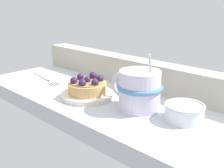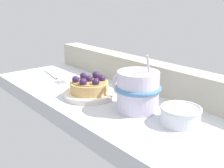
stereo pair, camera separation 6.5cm
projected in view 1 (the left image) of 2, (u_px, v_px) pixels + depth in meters
The scene contains 7 objects.
ground_plane at pixel (109, 104), 71.30cm from camera, with size 78.06×30.09×4.11cm, color silver.
window_rail_back at pixel (139, 73), 77.91cm from camera, with size 76.50×5.66×7.45cm, color #B2AD99.
dessert_plate at pixel (88, 95), 69.76cm from camera, with size 13.02×13.02×1.19cm.
raspberry_tart at pixel (88, 86), 69.06cm from camera, with size 9.57×9.57×4.50cm.
coffee_mug at pixel (139, 90), 61.57cm from camera, with size 13.58×10.26×12.71cm.
dessert_fork at pixel (45, 78), 85.36cm from camera, with size 17.27×4.64×0.60cm.
sugar_bowl at pixel (184, 112), 56.46cm from camera, with size 8.26×8.26×3.49cm.
Camera 1 is at (47.02, -47.03, 24.16)cm, focal length 44.87 mm.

